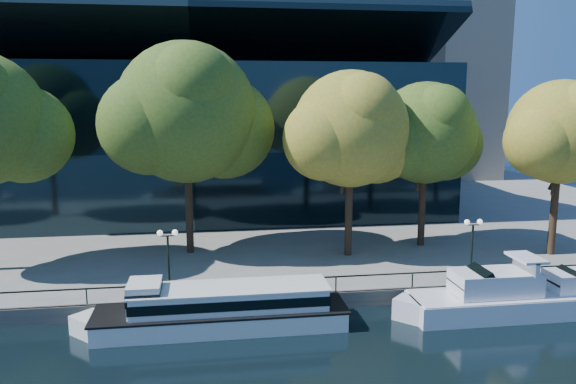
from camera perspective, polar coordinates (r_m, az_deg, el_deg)
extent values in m
plane|color=black|center=(32.47, -2.68, -14.09)|extent=(160.00, 160.00, 0.00)
cube|color=slate|center=(67.28, -5.80, -0.95)|extent=(90.00, 67.00, 1.00)
cube|color=#47443F|center=(35.07, -3.19, -11.32)|extent=(90.00, 0.25, 1.00)
cube|color=black|center=(34.76, -3.25, -8.98)|extent=(88.20, 0.08, 0.08)
cube|color=black|center=(34.93, -3.24, -9.75)|extent=(0.07, 0.07, 0.90)
cube|color=black|center=(61.73, -9.45, 5.01)|extent=(50.00, 24.00, 16.00)
cube|color=black|center=(57.66, -9.79, 14.11)|extent=(50.00, 17.14, 7.86)
cube|color=silver|center=(33.04, -6.76, -12.67)|extent=(14.04, 3.41, 1.10)
cube|color=black|center=(32.83, -6.78, -11.74)|extent=(14.32, 3.48, 0.12)
cube|color=silver|center=(33.64, -19.10, -12.75)|extent=(2.82, 2.82, 1.10)
cube|color=silver|center=(32.61, -5.90, -10.69)|extent=(10.95, 2.80, 1.20)
cube|color=black|center=(32.59, -5.91, -10.60)|extent=(11.09, 2.86, 0.55)
cube|color=silver|center=(32.39, -5.93, -9.61)|extent=(11.24, 2.93, 0.10)
cube|color=silver|center=(32.68, -14.34, -10.35)|extent=(1.81, 2.39, 1.81)
cube|color=black|center=(32.61, -14.35, -10.02)|extent=(1.86, 2.46, 0.70)
cube|color=silver|center=(36.92, 20.93, -10.65)|extent=(11.25, 3.21, 1.29)
cube|color=silver|center=(34.60, 12.60, -11.61)|extent=(2.46, 2.46, 1.29)
cube|color=silver|center=(36.69, 20.99, -9.68)|extent=(11.02, 3.15, 0.09)
cube|color=silver|center=(36.18, 20.28, -8.60)|extent=(5.06, 2.41, 1.39)
cube|color=black|center=(35.49, 18.20, -8.66)|extent=(2.21, 2.31, 1.75)
cube|color=silver|center=(36.82, 23.01, -6.80)|extent=(0.27, 2.51, 0.86)
cube|color=silver|center=(36.70, 23.06, -6.16)|extent=(1.50, 2.51, 0.16)
cube|color=silver|center=(37.42, 22.38, -10.56)|extent=(2.15, 2.15, 1.17)
cube|color=black|center=(38.44, 26.15, -8.07)|extent=(1.78, 1.96, 1.47)
sphere|color=#334E18|center=(43.94, -25.27, 5.31)|extent=(6.88, 6.88, 6.88)
cylinder|color=black|center=(43.73, -10.04, -0.57)|extent=(0.56, 0.56, 8.66)
cylinder|color=black|center=(43.43, -9.51, 3.91)|extent=(1.32, 2.03, 4.31)
cylinder|color=black|center=(42.99, -10.71, 3.39)|extent=(1.21, 1.38, 3.86)
sphere|color=#334E18|center=(43.03, -10.31, 7.96)|extent=(10.57, 10.57, 10.57)
sphere|color=#334E18|center=(44.68, -6.44, 6.43)|extent=(7.92, 7.92, 7.92)
sphere|color=#334E18|center=(42.17, -13.93, 6.71)|extent=(7.40, 7.40, 7.40)
sphere|color=#334E18|center=(40.88, -9.73, 10.46)|extent=(6.34, 6.34, 6.34)
cylinder|color=black|center=(42.70, 6.20, -1.38)|extent=(0.56, 0.56, 7.71)
cylinder|color=black|center=(42.53, 6.86, 2.70)|extent=(1.22, 1.85, 3.85)
cylinder|color=black|center=(41.86, 5.84, 2.22)|extent=(1.12, 1.26, 3.45)
sphere|color=olive|center=(41.94, 6.35, 6.38)|extent=(8.64, 8.64, 8.64)
sphere|color=olive|center=(43.92, 8.90, 5.07)|extent=(6.48, 6.48, 6.48)
sphere|color=olive|center=(40.65, 3.68, 5.39)|extent=(6.05, 6.05, 6.05)
sphere|color=olive|center=(40.32, 7.62, 8.36)|extent=(5.18, 5.18, 5.18)
cylinder|color=black|center=(46.50, 13.49, -0.91)|extent=(0.56, 0.56, 7.32)
cylinder|color=black|center=(46.43, 14.12, 2.65)|extent=(1.17, 1.77, 3.66)
cylinder|color=black|center=(45.67, 13.30, 2.23)|extent=(1.08, 1.22, 3.28)
sphere|color=#334E18|center=(45.80, 13.77, 5.85)|extent=(8.02, 8.02, 8.02)
sphere|color=#334E18|center=(47.85, 15.64, 4.73)|extent=(6.01, 6.01, 6.01)
sphere|color=#334E18|center=(44.39, 11.72, 5.03)|extent=(5.61, 5.61, 5.61)
sphere|color=#334E18|center=(44.41, 15.11, 7.49)|extent=(4.81, 4.81, 4.81)
cylinder|color=black|center=(47.29, 25.43, -1.31)|extent=(0.56, 0.56, 7.52)
cylinder|color=black|center=(47.29, 26.07, 2.27)|extent=(1.19, 1.81, 3.76)
cylinder|color=black|center=(46.41, 25.47, 1.85)|extent=(1.10, 1.24, 3.36)
sphere|color=olive|center=(46.60, 25.95, 5.51)|extent=(7.73, 7.73, 7.73)
sphere|color=olive|center=(48.83, 27.17, 4.43)|extent=(5.80, 5.80, 5.80)
sphere|color=olive|center=(44.93, 24.40, 4.75)|extent=(5.41, 5.41, 5.41)
cylinder|color=black|center=(35.65, -12.03, -7.26)|extent=(0.14, 0.14, 3.60)
cube|color=black|center=(35.15, -12.14, -4.38)|extent=(0.90, 0.06, 0.06)
sphere|color=white|center=(35.14, -12.88, -4.08)|extent=(0.36, 0.36, 0.36)
sphere|color=white|center=(35.08, -11.41, -4.05)|extent=(0.36, 0.36, 0.36)
cylinder|color=black|center=(39.60, 18.15, -5.80)|extent=(0.14, 0.14, 3.60)
cube|color=black|center=(39.16, 18.30, -3.19)|extent=(0.90, 0.06, 0.06)
sphere|color=white|center=(38.91, 17.72, -2.94)|extent=(0.36, 0.36, 0.36)
sphere|color=white|center=(39.31, 18.90, -2.87)|extent=(0.36, 0.36, 0.36)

